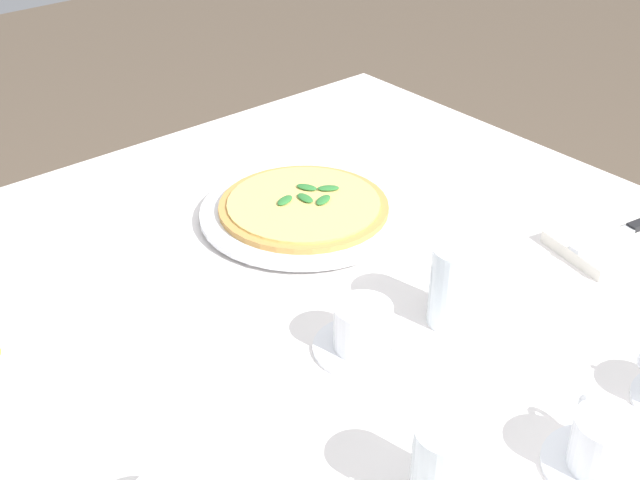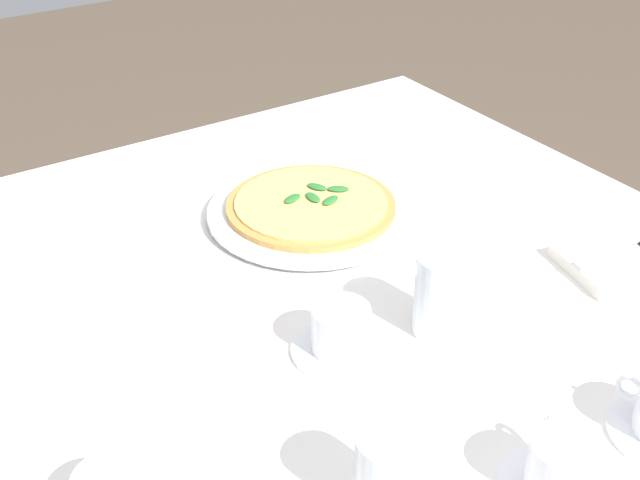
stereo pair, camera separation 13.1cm
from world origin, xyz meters
TOP-DOWN VIEW (x-y plane):
  - dining_table at (0.00, 0.00)m, footprint 1.22×1.22m
  - pizza_plate at (-0.09, -0.19)m, footprint 0.34×0.34m
  - pizza at (-0.09, -0.19)m, footprint 0.28×0.28m
  - coffee_cup_far_right at (0.01, 0.45)m, footprint 0.13×0.13m
  - coffee_cup_far_left at (0.07, 0.13)m, footprint 0.13×0.13m
  - water_glass_left_edge at (0.17, 0.37)m, footprint 0.07×0.07m
  - water_glass_back_corner at (-0.07, 0.16)m, footprint 0.07×0.07m
  - napkin_folded at (-0.42, 0.20)m, footprint 0.24×0.17m
  - dinner_knife at (-0.42, 0.20)m, footprint 0.20×0.05m

SIDE VIEW (x-z plane):
  - dining_table at x=0.00m, z-range 0.25..0.98m
  - napkin_folded at x=-0.42m, z-range 0.73..0.75m
  - pizza_plate at x=-0.09m, z-range 0.73..0.75m
  - dinner_knife at x=-0.42m, z-range 0.75..0.76m
  - pizza at x=-0.09m, z-range 0.75..0.77m
  - coffee_cup_far_left at x=0.07m, z-range 0.73..0.80m
  - coffee_cup_far_right at x=0.01m, z-range 0.73..0.80m
  - water_glass_left_edge at x=0.17m, z-range 0.73..0.83m
  - water_glass_back_corner at x=-0.07m, z-range 0.73..0.84m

